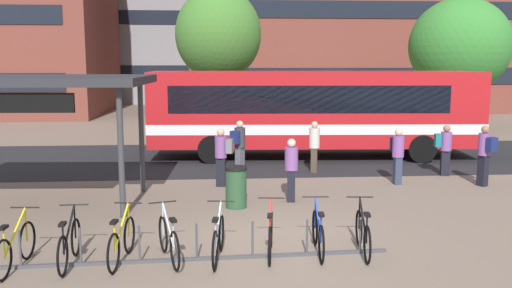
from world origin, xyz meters
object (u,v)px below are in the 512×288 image
Objects in this scene: trash_bin at (236,187)px; parked_bicycle_yellow_2 at (122,242)px; parked_bicycle_yellow_0 at (16,248)px; street_tree_0 at (460,46)px; commuter_navy_pack_0 at (485,151)px; commuter_navy_pack_2 at (239,144)px; parked_bicycle_red_5 at (271,235)px; commuter_olive_pack_1 at (291,165)px; parked_bicycle_black_7 at (363,234)px; commuter_grey_pack_6 at (222,153)px; commuter_navy_pack_3 at (398,152)px; parked_bicycle_blue_6 at (318,234)px; commuter_grey_pack_5 at (314,143)px; commuter_teal_pack_4 at (445,147)px; parked_bicycle_black_1 at (69,244)px; transit_shelter at (21,84)px; street_tree_1 at (218,35)px; parked_bicycle_silver_3 at (169,240)px; parked_bicycle_silver_4 at (218,240)px.

parked_bicycle_yellow_2 is at bearing -121.20° from trash_bin.
street_tree_0 is at bearing -36.62° from parked_bicycle_yellow_0.
commuter_navy_pack_0 is 7.28m from commuter_navy_pack_2.
parked_bicycle_red_5 is at bearing 105.14° from commuter_navy_pack_0.
parked_bicycle_black_7 is at bearing 18.32° from commuter_olive_pack_1.
trash_bin is (0.31, -2.36, -0.45)m from commuter_grey_pack_6.
parked_bicycle_red_5 is 3.50m from trash_bin.
commuter_navy_pack_3 reaches higher than parked_bicycle_red_5.
parked_bicycle_blue_6 is at bearing -67.65° from trash_bin.
commuter_navy_pack_2 is 1.04× the size of commuter_grey_pack_5.
commuter_grey_pack_5 is (-3.99, 0.84, 0.04)m from commuter_teal_pack_4.
trash_bin is at bearing -63.17° from commuter_olive_pack_1.
parked_bicycle_yellow_2 is 6.31m from commuter_grey_pack_6.
commuter_navy_pack_0 reaches higher than parked_bicycle_red_5.
parked_bicycle_yellow_0 and parked_bicycle_black_1 have the same top height.
commuter_teal_pack_4 is (6.44, -0.53, -0.08)m from commuter_navy_pack_2.
parked_bicycle_yellow_2 is 4.26m from trash_bin.
street_tree_0 reaches higher than commuter_teal_pack_4.
transit_shelter is at bearing -84.64° from commuter_olive_pack_1.
commuter_teal_pack_4 is at bearing -51.99° from parked_bicycle_yellow_0.
transit_shelter reaches higher than parked_bicycle_yellow_2.
commuter_grey_pack_6 is 0.25× the size of street_tree_0.
parked_bicycle_black_7 is 21.38m from street_tree_0.
street_tree_0 is (4.97, 13.17, 3.30)m from commuter_navy_pack_0.
street_tree_1 is (0.01, 10.63, 3.80)m from commuter_grey_pack_6.
parked_bicycle_yellow_0 is 1.00× the size of parked_bicycle_yellow_2.
commuter_grey_pack_5 is (0.45, 7.71, 0.57)m from parked_bicycle_black_7.
commuter_navy_pack_0 is at bearing 77.78° from commuter_navy_pack_3.
commuter_olive_pack_1 is at bearing -48.48° from parked_bicycle_black_1.
parked_bicycle_silver_3 is at bearing 93.23° from commuter_grey_pack_6.
transit_shelter is 3.92× the size of commuter_teal_pack_4.
parked_bicycle_silver_3 is 0.25× the size of street_tree_0.
commuter_grey_pack_6 is (4.94, 1.65, -2.07)m from transit_shelter.
parked_bicycle_silver_4 is 7.97m from commuter_navy_pack_3.
parked_bicycle_silver_3 is at bearing -154.27° from commuter_navy_pack_2.
parked_bicycle_yellow_0 is at bearing -44.37° from commuter_olive_pack_1.
street_tree_0 reaches higher than commuter_olive_pack_1.
parked_bicycle_blue_6 is 0.25× the size of street_tree_0.
parked_bicycle_black_7 is (3.62, 0.10, 0.00)m from parked_bicycle_silver_3.
commuter_navy_pack_2 reaches higher than commuter_teal_pack_4.
commuter_navy_pack_0 reaches higher than parked_bicycle_black_1.
commuter_grey_pack_5 is (-4.53, 2.38, -0.06)m from commuter_navy_pack_0.
commuter_teal_pack_4 is at bearing -45.14° from parked_bicycle_yellow_2.
transit_shelter is 0.93× the size of street_tree_0.
parked_bicycle_yellow_0 is at bearing -56.26° from commuter_navy_pack_3.
commuter_navy_pack_3 reaches higher than parked_bicycle_black_7.
commuter_grey_pack_6 is 2.42m from trash_bin.
commuter_grey_pack_5 is at bearing -44.89° from commuter_navy_pack_2.
commuter_grey_pack_6 reaches higher than commuter_navy_pack_3.
parked_bicycle_yellow_0 is 1.04× the size of commuter_navy_pack_3.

